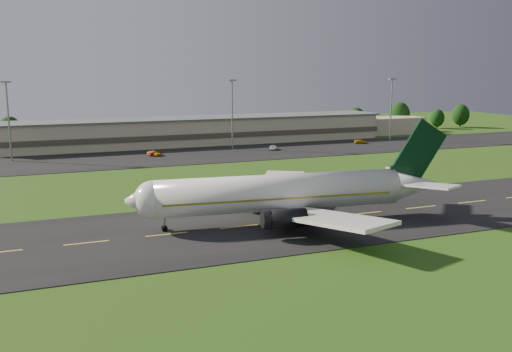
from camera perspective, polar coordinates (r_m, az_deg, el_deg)
name	(u,v)px	position (r m, az deg, el deg)	size (l,w,h in m)	color
ground	(365,214)	(95.00, 10.89, -3.73)	(360.00, 360.00, 0.00)	#2B4B12
taxiway	(365,213)	(94.98, 10.89, -3.70)	(220.00, 30.00, 0.10)	black
apron	(225,154)	(159.21, -3.12, 2.24)	(260.00, 30.00, 0.10)	black
airliner	(285,193)	(87.00, 2.90, -1.71)	(51.20, 41.89, 15.57)	white
terminal	(220,130)	(183.49, -3.64, 4.59)	(145.00, 16.00, 8.40)	#B9AB8D
light_mast_west	(8,111)	(157.79, -23.56, 5.94)	(2.40, 1.20, 20.35)	gray
light_mast_centre	(232,106)	(167.02, -2.41, 7.02)	(2.40, 1.20, 20.35)	gray
light_mast_east	(391,102)	(192.28, 13.39, 7.22)	(2.40, 1.20, 20.35)	gray
tree_line	(285,122)	(202.78, 2.92, 5.46)	(195.69, 8.70, 10.88)	black
service_vehicle_a	(154,153)	(156.96, -10.16, 2.26)	(1.72, 4.28, 1.46)	gold
service_vehicle_b	(155,153)	(157.41, -10.07, 2.25)	(1.35, 3.86, 1.27)	#A40A1C
service_vehicle_c	(273,148)	(166.46, 1.71, 2.85)	(2.01, 4.37, 1.21)	silver
service_vehicle_d	(361,142)	(183.35, 10.44, 3.39)	(1.67, 4.12, 1.20)	#BF8F0B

